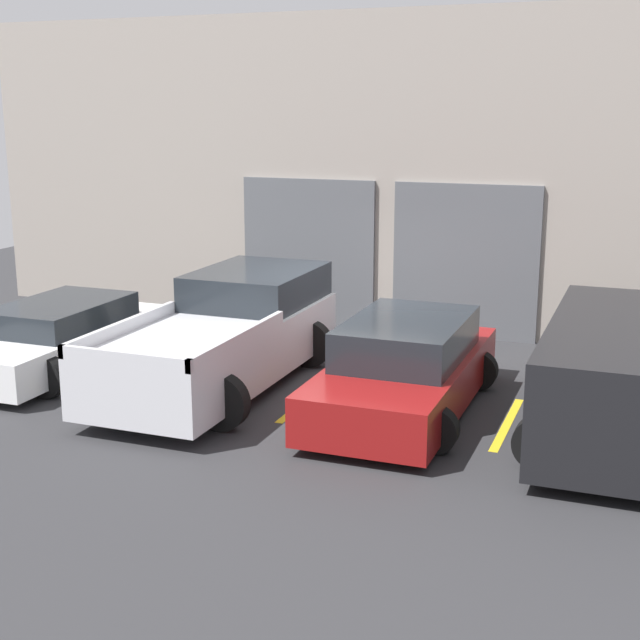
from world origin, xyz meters
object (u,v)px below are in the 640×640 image
object	(u,v)px
sedan_white	(60,337)
van_right	(625,376)
pickup_truck	(226,336)
sedan_side	(405,369)

from	to	relation	value
sedan_white	van_right	xyz separation A→B (m)	(8.84, -0.02, 0.30)
pickup_truck	sedan_side	xyz separation A→B (m)	(2.95, -0.24, -0.16)
pickup_truck	van_right	world-z (taller)	pickup_truck
van_right	pickup_truck	bearing A→B (deg)	177.42
van_right	sedan_side	bearing A→B (deg)	179.50
sedan_side	sedan_white	bearing A→B (deg)	-179.95
sedan_white	sedan_side	world-z (taller)	sedan_side
pickup_truck	sedan_side	bearing A→B (deg)	-4.65
pickup_truck	sedan_white	bearing A→B (deg)	-175.24
pickup_truck	sedan_side	distance (m)	2.96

